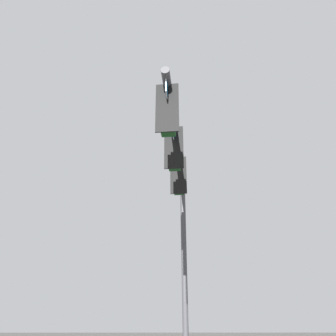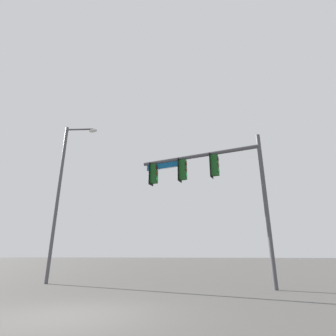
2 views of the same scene
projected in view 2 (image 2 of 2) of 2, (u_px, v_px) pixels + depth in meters
name	position (u px, v px, depth m)	size (l,w,h in m)	color
ground_plane	(69.00, 317.00, 6.14)	(400.00, 400.00, 0.00)	#514F4C
signal_pole_near	(205.00, 174.00, 13.67)	(6.53, 1.17, 7.08)	#47474C
street_lamp	(62.00, 188.00, 14.90)	(1.95, 0.64, 8.86)	#4C4C51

